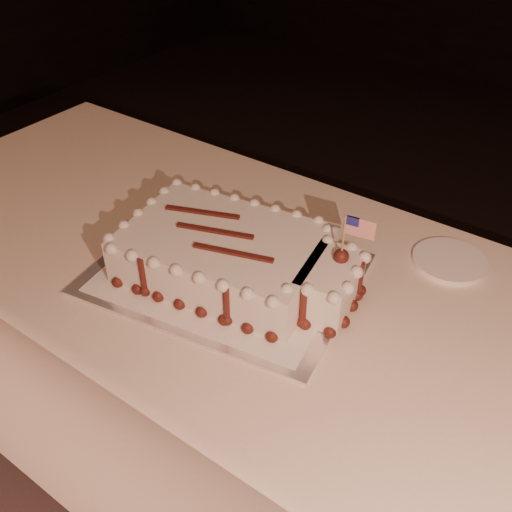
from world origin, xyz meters
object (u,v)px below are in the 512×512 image
Objects in this scene: banquet_table at (329,428)px; cake_board at (225,274)px; sheet_cake at (236,257)px; side_plate at (450,261)px.

banquet_table is 4.54× the size of cake_board.
sheet_cake reaches higher than banquet_table.
banquet_table is 4.68× the size of sheet_cake.
banquet_table is at bearing 10.58° from sheet_cake.
sheet_cake reaches higher than cake_board.
side_plate is at bearing 31.08° from cake_board.
cake_board is 3.36× the size of side_plate.
cake_board is 1.03× the size of sheet_cake.
side_plate is at bearing 42.23° from sheet_cake.
banquet_table is at bearing 1.13° from cake_board.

